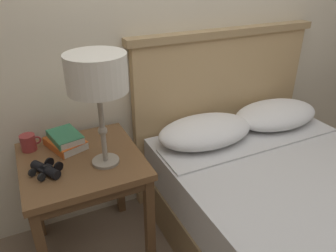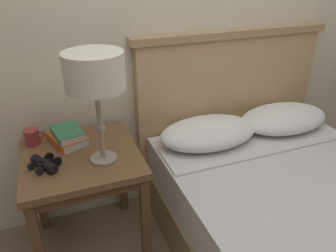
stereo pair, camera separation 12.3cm
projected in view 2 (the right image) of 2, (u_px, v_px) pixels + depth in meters
wall_back at (177, 0)px, 1.85m from camera, size 8.00×0.06×2.60m
nightstand at (82, 168)px, 1.69m from camera, size 0.58×0.58×0.63m
bed at (308, 229)px, 1.65m from camera, size 1.32×1.93×1.13m
table_lamp at (95, 74)px, 1.41m from camera, size 0.27×0.27×0.53m
book_on_nightstand at (67, 139)px, 1.74m from camera, size 0.21×0.25×0.04m
book_stacked_on_top at (67, 133)px, 1.73m from camera, size 0.17×0.22×0.04m
binoculars_pair at (45, 164)px, 1.53m from camera, size 0.16×0.16×0.05m
coffee_mug at (32, 137)px, 1.72m from camera, size 0.10×0.08×0.08m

